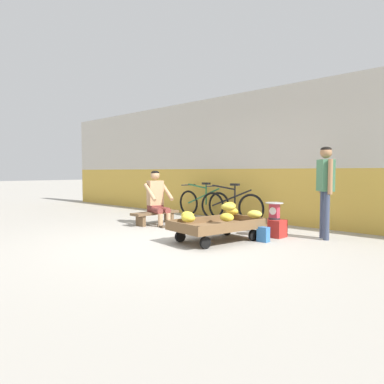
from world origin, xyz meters
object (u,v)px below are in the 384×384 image
vendor_seated (157,198)px  bicycle_far_left (231,206)px  banana_cart (217,227)px  customer_adult (325,182)px  bicycle_near_left (203,203)px  plastic_crate (274,228)px  shopping_bag (263,234)px  weighing_scale (274,211)px  low_bench (155,215)px

vendor_seated → bicycle_far_left: vendor_seated is taller
banana_cart → customer_adult: size_ratio=1.02×
banana_cart → bicycle_near_left: 3.05m
bicycle_near_left → banana_cart: bearing=-43.8°
plastic_crate → bicycle_near_left: bearing=157.1°
customer_adult → shopping_bag: (-0.61, -0.89, -0.83)m
weighing_scale → bicycle_far_left: bicycle_far_left is taller
vendor_seated → bicycle_far_left: bearing=63.2°
bicycle_far_left → customer_adult: (2.45, -0.66, 0.60)m
weighing_scale → bicycle_far_left: 2.03m
banana_cart → low_bench: bearing=166.1°
vendor_seated → plastic_crate: size_ratio=3.17×
bicycle_far_left → banana_cart: bearing=-57.7°
low_bench → weighing_scale: 2.65m
low_bench → customer_adult: size_ratio=0.72×
bicycle_near_left → customer_adult: 3.50m
weighing_scale → shopping_bag: 0.61m
low_bench → weighing_scale: weighing_scale is taller
plastic_crate → customer_adult: size_ratio=0.24×
low_bench → customer_adult: 3.50m
bicycle_near_left → customer_adult: customer_adult is taller
weighing_scale → customer_adult: customer_adult is taller
weighing_scale → shopping_bag: bearing=-78.3°
vendor_seated → bicycle_far_left: 1.73m
vendor_seated → plastic_crate: 2.59m
banana_cart → plastic_crate: 1.09m
bicycle_far_left → customer_adult: bearing=-15.0°
plastic_crate → bicycle_far_left: (-1.74, 1.05, 0.20)m
vendor_seated → weighing_scale: (2.51, 0.48, -0.11)m
plastic_crate → shopping_bag: bearing=-78.4°
customer_adult → banana_cart: bearing=-130.3°
plastic_crate → customer_adult: (0.72, 0.39, 0.80)m
customer_adult → shopping_bag: 1.37m
bicycle_far_left → vendor_seated: bearing=-116.8°
weighing_scale → shopping_bag: (0.10, -0.50, -0.33)m
vendor_seated → plastic_crate: bearing=10.8°
banana_cart → customer_adult: bearing=49.7°
customer_adult → bicycle_near_left: bearing=167.7°
vendor_seated → bicycle_near_left: bearing=95.0°
banana_cart → weighing_scale: (0.45, 0.99, 0.21)m
banana_cart → customer_adult: 1.94m
customer_adult → shopping_bag: customer_adult is taller
low_bench → bicycle_near_left: bearing=92.0°
bicycle_near_left → bicycle_far_left: same height
vendor_seated → low_bench: bearing=166.5°
bicycle_near_left → customer_adult: bearing=-12.3°
weighing_scale → bicycle_near_left: bearing=157.0°
bicycle_near_left → bicycle_far_left: bearing=-4.6°
bicycle_far_left → customer_adult: 2.61m
weighing_scale → bicycle_near_left: size_ratio=0.18×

